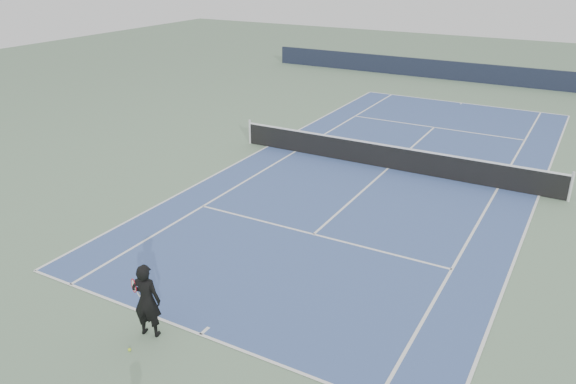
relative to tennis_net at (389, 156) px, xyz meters
The scene contains 6 objects.
ground 0.50m from the tennis_net, ahead, with size 80.00×80.00×0.00m, color slate.
court_surface 0.50m from the tennis_net, ahead, with size 10.97×23.77×0.01m, color #3B538B.
tennis_net is the anchor object (origin of this frame).
windscreen_far 17.89m from the tennis_net, 90.00° to the left, with size 30.00×0.25×1.20m, color black.
tennis_player 12.43m from the tennis_net, 94.60° to the right, with size 0.83×0.63×1.75m.
tennis_ball 13.09m from the tennis_net, 94.28° to the right, with size 0.07×0.07×0.07m, color #B9DD2D.
Camera 1 is at (6.64, -19.75, 7.74)m, focal length 35.00 mm.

